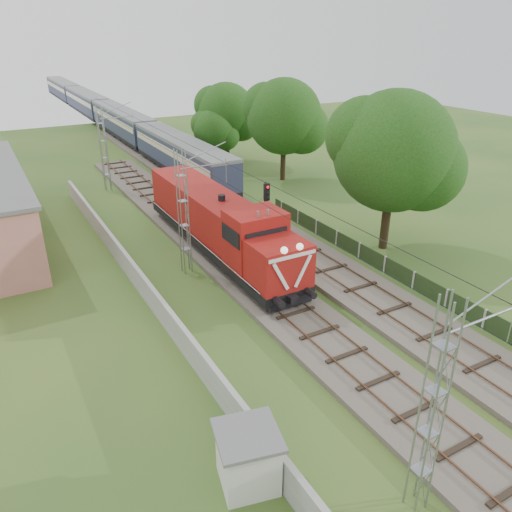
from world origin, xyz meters
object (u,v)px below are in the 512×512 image
locomotive (219,223)px  signal_post (266,207)px  relay_hut (248,458)px  coach_rake (102,110)px

locomotive → signal_post: size_ratio=3.49×
locomotive → relay_hut: 19.27m
locomotive → signal_post: (2.63, -1.80, 1.25)m
relay_hut → coach_rake: bearing=80.1°
coach_rake → signal_post: 54.94m
locomotive → coach_rake: size_ratio=0.21×
locomotive → signal_post: signal_post is taller
locomotive → coach_rake: bearing=84.6°
relay_hut → signal_post: bearing=57.8°
coach_rake → signal_post: bearing=-92.5°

